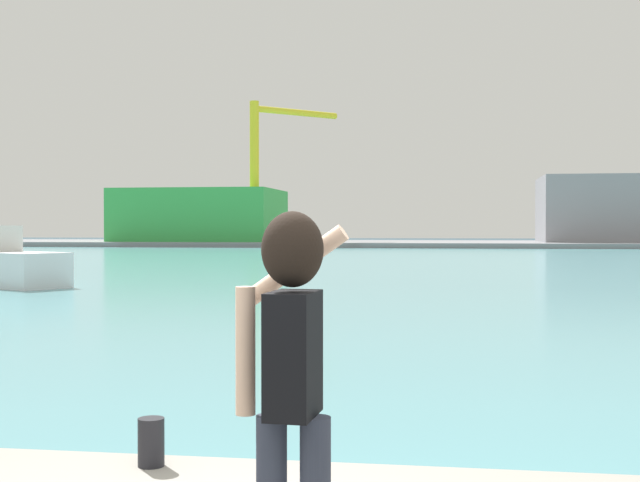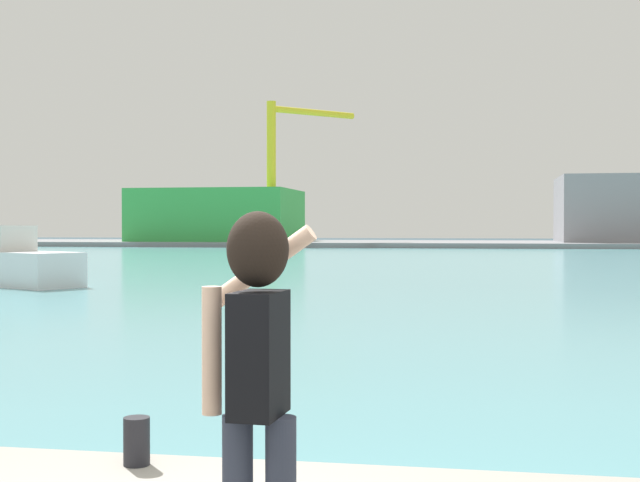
# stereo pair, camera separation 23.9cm
# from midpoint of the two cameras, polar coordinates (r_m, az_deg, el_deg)

# --- Properties ---
(ground_plane) EXTENTS (220.00, 220.00, 0.00)m
(ground_plane) POSITION_cam_midpoint_polar(r_m,az_deg,el_deg) (54.06, 7.55, -1.34)
(ground_plane) COLOR #334751
(harbor_water) EXTENTS (140.00, 100.00, 0.02)m
(harbor_water) POSITION_cam_midpoint_polar(r_m,az_deg,el_deg) (56.06, 7.60, -1.25)
(harbor_water) COLOR #599EA8
(harbor_water) RESTS_ON ground_plane
(far_shore_dock) EXTENTS (140.00, 20.00, 0.52)m
(far_shore_dock) POSITION_cam_midpoint_polar(r_m,az_deg,el_deg) (96.03, 8.14, -0.19)
(far_shore_dock) COLOR gray
(far_shore_dock) RESTS_ON ground_plane
(person_photographer) EXTENTS (0.53, 0.55, 1.74)m
(person_photographer) POSITION_cam_midpoint_polar(r_m,az_deg,el_deg) (3.91, -3.69, -7.96)
(person_photographer) COLOR #2D3342
(person_photographer) RESTS_ON quay_promenade
(harbor_bollard) EXTENTS (0.18, 0.18, 0.34)m
(harbor_bollard) POSITION_cam_midpoint_polar(r_m,az_deg,el_deg) (6.30, -12.20, -12.87)
(harbor_bollard) COLOR black
(harbor_bollard) RESTS_ON quay_promenade
(warehouse_left) EXTENTS (17.77, 13.47, 5.88)m
(warehouse_left) POSITION_cam_midpoint_polar(r_m,az_deg,el_deg) (99.95, -7.96, 1.69)
(warehouse_left) COLOR green
(warehouse_left) RESTS_ON far_shore_dock
(warehouse_right) EXTENTS (17.45, 11.91, 7.11)m
(warehouse_right) POSITION_cam_midpoint_polar(r_m,az_deg,el_deg) (99.35, 19.30, 2.00)
(warehouse_right) COLOR gray
(warehouse_right) RESTS_ON far_shore_dock
(port_crane) EXTENTS (8.53, 8.47, 15.22)m
(port_crane) POSITION_cam_midpoint_polar(r_m,az_deg,el_deg) (94.66, -3.69, 5.64)
(port_crane) COLOR yellow
(port_crane) RESTS_ON far_shore_dock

